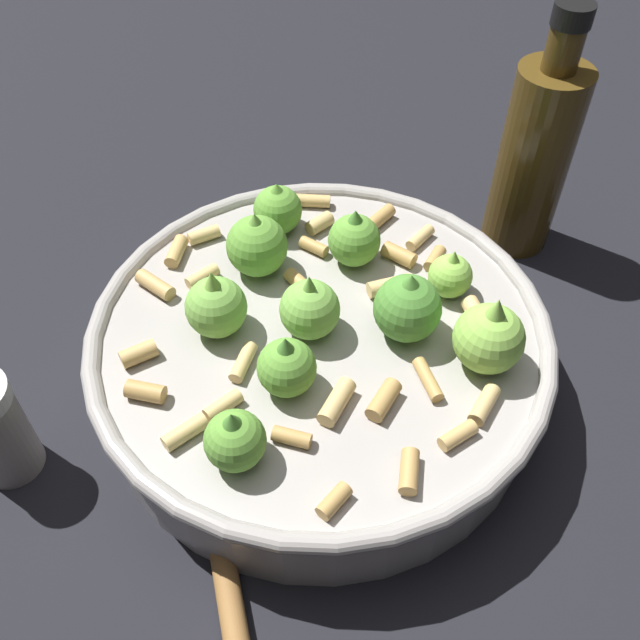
% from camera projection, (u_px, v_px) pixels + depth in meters
% --- Properties ---
extents(ground_plane, '(2.40, 2.40, 0.00)m').
position_uv_depth(ground_plane, '(320.00, 382.00, 0.54)').
color(ground_plane, black).
extents(cooking_pan, '(0.33, 0.33, 0.12)m').
position_uv_depth(cooking_pan, '(321.00, 347.00, 0.51)').
color(cooking_pan, '#9E9993').
rests_on(cooking_pan, ground).
extents(olive_oil_bottle, '(0.06, 0.06, 0.22)m').
position_uv_depth(olive_oil_bottle, '(535.00, 156.00, 0.59)').
color(olive_oil_bottle, '#4C3814').
rests_on(olive_oil_bottle, ground).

